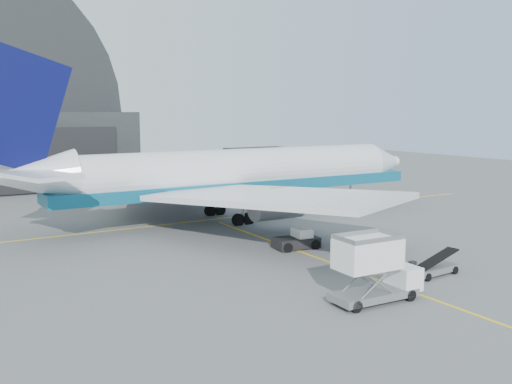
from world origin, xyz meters
TOP-DOWN VIEW (x-y plane):
  - ground at (0.00, 0.00)m, footprint 200.00×200.00m
  - taxi_lines at (0.00, 12.67)m, footprint 80.00×42.12m
  - distant_bldg_a at (38.00, 72.00)m, footprint 14.00×8.00m
  - distant_bldg_b at (55.00, 68.00)m, footprint 8.00×6.00m
  - airliner at (1.62, 18.96)m, footprint 52.29×50.70m
  - catering_truck at (-3.70, -10.48)m, footprint 6.20×2.54m
  - pushback_tug at (0.55, 3.95)m, footprint 4.16×2.71m
  - belt_loader_a at (4.27, -8.28)m, footprint 4.73×1.95m
  - belt_loader_b at (4.61, -1.13)m, footprint 4.35×3.85m
  - traffic_cone at (4.70, 2.21)m, footprint 0.41×0.41m

SIDE VIEW (x-z plane):
  - ground at x=0.00m, z-range 0.00..0.00m
  - distant_bldg_a at x=38.00m, z-range -2.00..2.00m
  - distant_bldg_b at x=55.00m, z-range -1.40..1.40m
  - taxi_lines at x=0.00m, z-range 0.00..0.02m
  - traffic_cone at x=4.70m, z-range -0.02..0.58m
  - belt_loader_b at x=4.61m, z-range -0.34..1.43m
  - belt_loader_a at x=4.27m, z-range -0.34..1.44m
  - pushback_tug at x=0.55m, z-range -0.23..1.60m
  - catering_truck at x=-3.70m, z-range 0.03..4.24m
  - airliner at x=1.62m, z-range -4.04..14.31m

